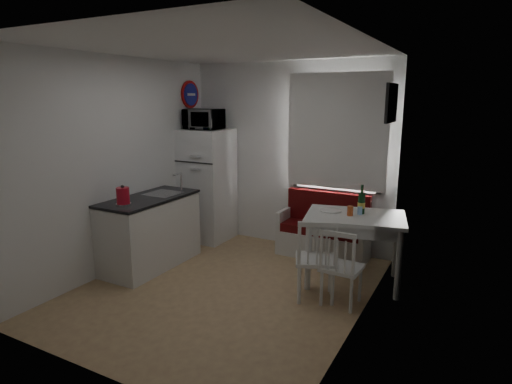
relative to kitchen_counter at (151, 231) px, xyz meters
The scene contains 22 objects.
floor 1.29m from the kitchen_counter, ahead, with size 3.00×3.50×0.02m, color #A37D56.
ceiling 2.46m from the kitchen_counter, ahead, with size 3.00×3.50×0.02m, color white.
wall_back 2.17m from the kitchen_counter, 53.04° to the left, with size 3.00×0.02×2.60m, color white.
wall_front 2.41m from the kitchen_counter, 57.81° to the right, with size 3.00×0.02×2.60m, color white.
wall_left 0.91m from the kitchen_counter, 152.61° to the right, with size 0.02×3.50×2.60m, color white.
wall_right 2.83m from the kitchen_counter, ahead, with size 0.02×3.50×2.60m, color white.
window 2.72m from the kitchen_counter, 39.47° to the left, with size 1.22×0.06×1.47m, color silver.
curtain 2.71m from the kitchen_counter, 38.19° to the left, with size 1.35×0.02×1.50m, color white.
kitchen_counter is the anchor object (origin of this frame).
wall_sign 2.15m from the kitchen_counter, 101.80° to the left, with size 0.40×0.40×0.03m, color navy.
picture_frame 3.25m from the kitchen_counter, 19.45° to the left, with size 0.04×0.52×0.42m, color black.
bench 2.28m from the kitchen_counter, 36.52° to the left, with size 1.20×0.46×0.86m.
dining_table 2.53m from the kitchen_counter, 16.01° to the left, with size 1.22×0.98×0.81m.
chair_left 2.17m from the kitchen_counter, ahead, with size 0.55×0.55×0.48m.
chair_right 2.45m from the kitchen_counter, ahead, with size 0.40×0.39×0.44m.
fridge 1.30m from the kitchen_counter, 89.10° to the left, with size 0.66×0.66×1.66m, color white.
microwave 1.80m from the kitchen_counter, 89.06° to the left, with size 0.53×0.36×0.29m, color white.
kettle 0.73m from the kitchen_counter, 84.01° to the right, with size 0.17×0.17×0.23m, color red.
wine_bottle 2.63m from the kitchen_counter, 17.94° to the left, with size 0.08×0.08×0.34m, color #123B1A, non-canonical shape.
drinking_glass_orange 2.49m from the kitchen_counter, 15.21° to the left, with size 0.07×0.07×0.11m, color #CB5321.
drinking_glass_blue 2.59m from the kitchen_counter, 16.87° to the left, with size 0.05×0.05×0.09m, color #91C5F7.
plate 2.26m from the kitchen_counter, 18.63° to the left, with size 0.25×0.25×0.02m, color white.
Camera 1 is at (2.41, -3.77, 2.12)m, focal length 30.00 mm.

